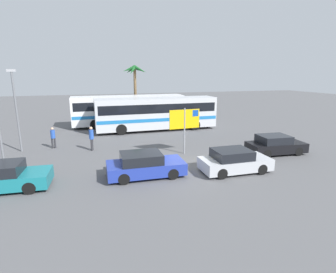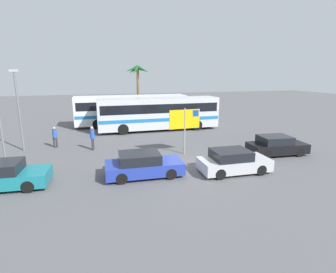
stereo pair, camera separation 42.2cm
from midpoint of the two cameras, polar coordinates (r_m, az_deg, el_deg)
ground at (r=15.55m, az=1.90°, el=-7.19°), size 120.00×120.00×0.00m
bus_front_coach at (r=25.95m, az=-1.55°, el=5.26°), size 11.69×2.47×3.17m
bus_rear_coach at (r=28.71m, az=-7.45°, el=5.95°), size 11.69×2.47×3.17m
ferry_sign at (r=18.08m, az=4.43°, el=3.37°), size 2.20×0.21×3.20m
car_blue at (r=14.49m, az=-4.58°, el=-6.12°), size 4.22×1.97×1.32m
car_silver at (r=15.47m, az=14.63°, el=-5.26°), size 3.98×1.88×1.32m
car_teal at (r=15.19m, az=-31.55°, el=-7.23°), size 4.29×2.08×1.32m
car_black at (r=19.77m, az=22.90°, el=-1.82°), size 4.03×2.02×1.32m
pedestrian_near_sign at (r=21.56m, az=-22.73°, el=0.22°), size 0.32×0.32×1.59m
pedestrian_crossing_lot at (r=19.93m, az=-15.42°, el=0.09°), size 0.32×0.32×1.76m
lamp_post_left_side at (r=21.34m, az=-29.06°, el=5.62°), size 0.56×0.20×5.75m
palm_tree_seaside at (r=31.67m, az=-6.13°, el=12.76°), size 2.92×2.73×6.40m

